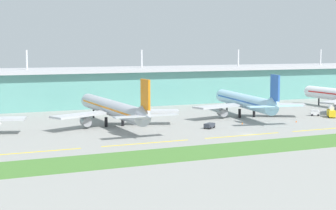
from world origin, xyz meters
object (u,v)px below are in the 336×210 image
Objects in this scene: fuel_truck at (331,112)px; airliner_near_middle at (113,108)px; safety_cone_nose_front at (242,123)px; pushback_tug at (209,125)px; safety_cone_left_wingtip at (296,121)px; airliner_far_middle at (246,102)px; baggage_cart at (315,113)px.

airliner_near_middle is at bearing 171.48° from fuel_truck.
fuel_truck is at bearing 2.55° from safety_cone_nose_front.
pushback_tug is at bearing -33.68° from airliner_near_middle.
airliner_near_middle reaches higher than pushback_tug.
fuel_truck is 10.66× the size of safety_cone_left_wingtip.
airliner_far_middle is 8.42× the size of fuel_truck.
baggage_cart is at bearing 118.56° from fuel_truck.
airliner_far_middle reaches higher than safety_cone_left_wingtip.
safety_cone_nose_front is (45.79, -15.43, -6.11)m from airliner_near_middle.
airliner_far_middle is at bearing 1.60° from airliner_near_middle.
pushback_tug reaches higher than safety_cone_left_wingtip.
baggage_cart is 22.50m from safety_cone_left_wingtip.
airliner_far_middle is 35.92m from pushback_tug.
airliner_far_middle is 35.57m from fuel_truck.
pushback_tug is at bearing -165.44° from safety_cone_nose_front.
safety_cone_nose_front is (-21.84, 4.06, 0.00)m from safety_cone_left_wingtip.
airliner_near_middle is 90.98m from fuel_truck.
safety_cone_left_wingtip is at bearing 0.27° from pushback_tug.
pushback_tug is at bearing -174.14° from fuel_truck.
baggage_cart is 41.60m from safety_cone_nose_front.
fuel_truck is at bearing 5.86° from pushback_tug.
baggage_cart is 5.68× the size of safety_cone_nose_front.
fuel_truck is 1.50× the size of pushback_tug.
airliner_near_middle and airliner_far_middle have the same top height.
pushback_tug is (-60.38, -6.20, -1.16)m from fuel_truck.
safety_cone_left_wingtip is (9.69, -21.10, -6.10)m from airliner_far_middle.
pushback_tug is at bearing -179.73° from safety_cone_left_wingtip.
pushback_tug is 16.85m from safety_cone_nose_front.
fuel_truck is 44.18m from safety_cone_nose_front.
pushback_tug is (-28.44, -21.28, -5.35)m from airliner_far_middle.
baggage_cart reaches higher than safety_cone_nose_front.
safety_cone_left_wingtip is (38.12, 0.18, -0.75)m from pushback_tug.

